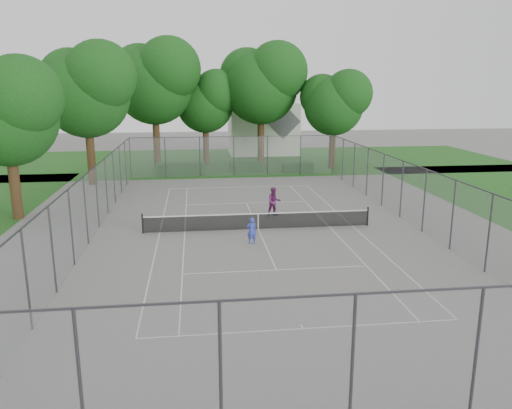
{
  "coord_description": "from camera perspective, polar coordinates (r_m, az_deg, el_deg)",
  "views": [
    {
      "loc": [
        -3.42,
        -26.84,
        7.99
      ],
      "look_at": [
        0.0,
        1.0,
        1.2
      ],
      "focal_mm": 35.0,
      "sensor_mm": 36.0,
      "label": 1
    }
  ],
  "objects": [
    {
      "name": "hedge_left",
      "position": [
        45.58,
        -8.66,
        4.04
      ],
      "size": [
        4.26,
        1.28,
        1.06
      ],
      "primitive_type": "cube",
      "color": "#164115",
      "rests_on": "ground"
    },
    {
      "name": "tree_side_front",
      "position": [
        32.75,
        -26.57,
        9.82
      ],
      "size": [
        6.71,
        6.13,
        9.65
      ],
      "color": "#3B2615",
      "rests_on": "ground"
    },
    {
      "name": "perimeter_fence",
      "position": [
        27.75,
        0.25,
        0.74
      ],
      "size": [
        18.08,
        34.08,
        3.52
      ],
      "color": "#38383D",
      "rests_on": "ground"
    },
    {
      "name": "ground",
      "position": [
        28.21,
        0.25,
        -2.84
      ],
      "size": [
        120.0,
        120.0,
        0.0
      ],
      "primitive_type": "plane",
      "color": "slate",
      "rests_on": "ground"
    },
    {
      "name": "tennis_net",
      "position": [
        28.07,
        0.25,
        -1.84
      ],
      "size": [
        12.87,
        0.1,
        1.1
      ],
      "color": "black",
      "rests_on": "ground"
    },
    {
      "name": "hedge_mid",
      "position": [
        46.55,
        -1.21,
        4.31
      ],
      "size": [
        2.99,
        0.85,
        0.94
      ],
      "primitive_type": "cube",
      "color": "#164115",
      "rests_on": "ground"
    },
    {
      "name": "tree_far_right",
      "position": [
        49.0,
        9.0,
        11.64
      ],
      "size": [
        6.53,
        5.96,
        9.38
      ],
      "color": "#3B2615",
      "rests_on": "ground"
    },
    {
      "name": "tree_side_back",
      "position": [
        42.2,
        -18.78,
        12.62
      ],
      "size": [
        7.87,
        7.19,
        11.32
      ],
      "color": "#3B2615",
      "rests_on": "ground"
    },
    {
      "name": "court_markings",
      "position": [
        28.21,
        0.25,
        -2.83
      ],
      "size": [
        11.03,
        23.83,
        0.01
      ],
      "color": "silver",
      "rests_on": "ground"
    },
    {
      "name": "tree_far_left",
      "position": [
        49.79,
        -11.49,
        13.94
      ],
      "size": [
        8.6,
        7.86,
        12.37
      ],
      "color": "#3B2615",
      "rests_on": "ground"
    },
    {
      "name": "hedge_right",
      "position": [
        46.64,
        4.78,
        4.22
      ],
      "size": [
        2.78,
        1.02,
        0.83
      ],
      "primitive_type": "cube",
      "color": "#164115",
      "rests_on": "ground"
    },
    {
      "name": "house",
      "position": [
        59.01,
        0.8,
        9.65
      ],
      "size": [
        7.81,
        6.06,
        9.73
      ],
      "color": "silver",
      "rests_on": "ground"
    },
    {
      "name": "girl_player",
      "position": [
        25.54,
        -0.5,
        -3.01
      ],
      "size": [
        0.51,
        0.35,
        1.37
      ],
      "primitive_type": "imported",
      "rotation": [
        0.0,
        0.0,
        3.1
      ],
      "color": "#3345C1",
      "rests_on": "ground"
    },
    {
      "name": "tree_far_midleft",
      "position": [
        51.17,
        -5.76,
        11.87
      ],
      "size": [
        6.58,
        6.01,
        9.46
      ],
      "color": "#3B2615",
      "rests_on": "ground"
    },
    {
      "name": "grass_far",
      "position": [
        53.54,
        -3.28,
        5.01
      ],
      "size": [
        60.0,
        20.0,
        0.0
      ],
      "primitive_type": "cube",
      "color": "#1C4F16",
      "rests_on": "ground"
    },
    {
      "name": "woman_player",
      "position": [
        30.8,
        2.07,
        0.31
      ],
      "size": [
        0.98,
        0.82,
        1.82
      ],
      "primitive_type": "imported",
      "rotation": [
        0.0,
        0.0,
        0.16
      ],
      "color": "#69235A",
      "rests_on": "ground"
    },
    {
      "name": "tree_far_midright",
      "position": [
        50.51,
        0.7,
        13.97
      ],
      "size": [
        8.41,
        7.68,
        12.08
      ],
      "color": "#3B2615",
      "rests_on": "ground"
    }
  ]
}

